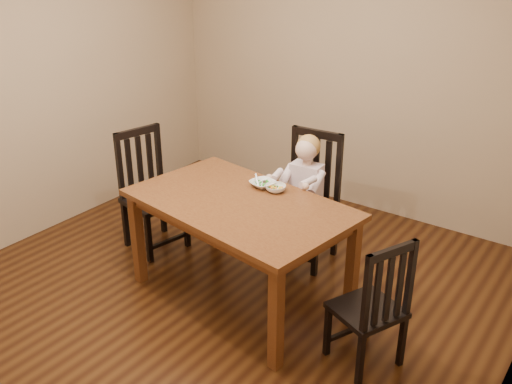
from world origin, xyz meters
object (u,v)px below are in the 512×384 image
Objects in this scene: dining_table at (240,213)px; bowl_peas at (263,184)px; chair_child at (307,200)px; chair_right at (372,307)px; chair_left at (150,192)px; toddler at (305,186)px; bowl_veg at (276,188)px.

bowl_peas is (-0.02, 0.31, 0.11)m from dining_table.
chair_child is 1.19× the size of chair_right.
chair_left is at bearing 105.31° from chair_right.
bowl_veg is (0.01, -0.45, 0.15)m from toddler.
chair_right is 5.06× the size of bowl_peas.
bowl_veg is (0.13, -0.01, 0.00)m from bowl_peas.
chair_right is at bearing 133.44° from chair_child.
dining_table is 0.83m from chair_child.
chair_left reaches higher than bowl_veg.
chair_child is 1.91× the size of toddler.
chair_left is 1.14m from bowl_peas.
dining_table is 9.46× the size of bowl_peas.
bowl_veg is (-1.01, 0.43, 0.38)m from chair_right.
chair_child reaches higher than bowl_veg.
toddler reaches higher than bowl_peas.
toddler is at bearing 82.86° from dining_table.
chair_right is at bearing 93.59° from chair_left.
bowl_peas is at bearing 108.10° from chair_left.
dining_table is 3.00× the size of toddler.
toddler is at bearing 126.72° from chair_left.
bowl_peas is at bearing 73.41° from chair_child.
chair_child is 1.04× the size of chair_left.
chair_left is (-1.11, 0.19, -0.20)m from dining_table.
bowl_peas reaches higher than dining_table.
chair_left reaches higher than bowl_peas.
chair_child is 1.39m from chair_right.
chair_right reaches higher than bowl_veg.
chair_left reaches higher than chair_right.
chair_left is at bearing 20.66° from toddler.
dining_table is 11.07× the size of bowl_veg.
dining_table is at bearing 106.86° from chair_right.
chair_left is 2.25m from chair_right.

